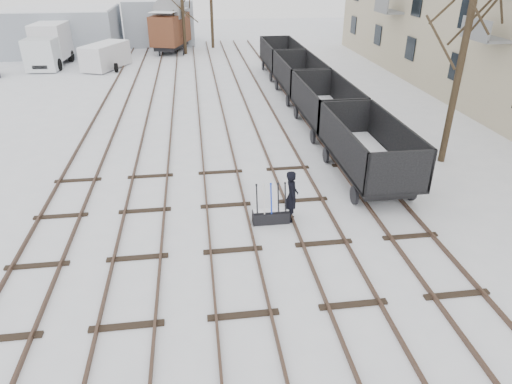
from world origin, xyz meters
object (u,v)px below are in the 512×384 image
Objects in this scene: freight_wagon_a at (367,158)px; panel_van at (106,56)px; box_van_wagon at (170,28)px; ground_frame at (271,215)px; lorry at (52,44)px; worker at (292,196)px.

freight_wagon_a reaches higher than panel_van.
freight_wagon_a is 1.09× the size of box_van_wagon.
box_van_wagon is (-4.30, 32.85, 1.98)m from ground_frame.
box_van_wagon is 1.12× the size of panel_van.
freight_wagon_a is at bearing 32.83° from ground_frame.
worker is at bearing -58.79° from lorry.
freight_wagon_a is (4.50, 2.91, 0.68)m from ground_frame.
ground_frame is 5.41m from freight_wagon_a.
worker is 0.38× the size of panel_van.
ground_frame is 0.26× the size of box_van_wagon.
freight_wagon_a is 27.28m from panel_van.
lorry is at bearing 33.74° from worker.
panel_van is (4.73, -2.31, -0.69)m from lorry.
ground_frame is at bearing -147.09° from freight_wagon_a.
ground_frame is 0.78× the size of worker.
freight_wagon_a is 31.83m from lorry.
lorry is at bearing 126.05° from freight_wagon_a.
ground_frame is at bearing -60.06° from lorry.
panel_van is at bearing 120.88° from freight_wagon_a.
ground_frame is at bearing -46.36° from panel_van.
box_van_wagon reaches higher than panel_van.
panel_van reaches higher than ground_frame.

